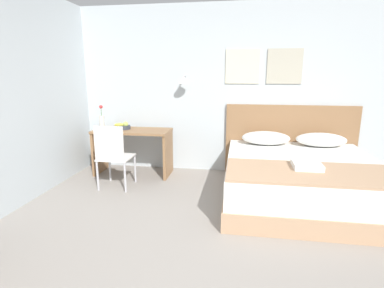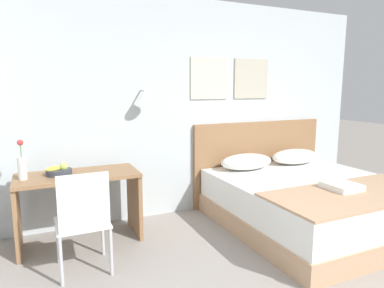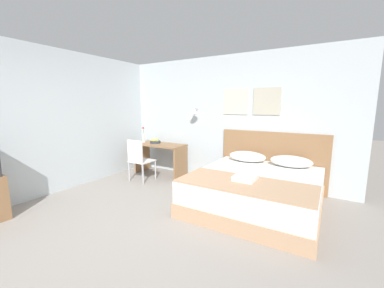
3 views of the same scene
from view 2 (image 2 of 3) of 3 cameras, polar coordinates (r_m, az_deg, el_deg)
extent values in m
cube|color=silver|center=(4.31, -1.53, 5.93)|extent=(5.34, 0.06, 2.65)
cube|color=beige|center=(4.41, 2.92, 10.88)|extent=(0.52, 0.02, 0.52)
cube|color=#B7B29E|center=(4.73, 9.83, 10.66)|extent=(0.52, 0.02, 0.52)
cylinder|color=#B2B2B7|center=(4.01, -8.27, 8.79)|extent=(0.02, 0.16, 0.02)
cone|color=white|center=(3.92, -7.88, 8.05)|extent=(0.17, 0.17, 0.12)
cube|color=tan|center=(4.27, 19.10, -11.37)|extent=(1.89, 2.02, 0.22)
cube|color=white|center=(4.18, 19.30, -7.86)|extent=(1.85, 1.98, 0.33)
cube|color=#8E6642|center=(4.91, 11.04, -2.83)|extent=(2.01, 0.06, 1.12)
ellipsoid|color=white|center=(4.44, 9.05, -2.93)|extent=(0.71, 0.42, 0.20)
ellipsoid|color=white|center=(4.92, 16.78, -2.02)|extent=(0.71, 0.42, 0.20)
cube|color=tan|center=(3.75, 25.67, -7.45)|extent=(1.83, 0.81, 0.02)
cube|color=white|center=(3.80, 23.68, -6.45)|extent=(0.30, 0.32, 0.06)
cube|color=#8E6642|center=(3.66, -18.49, -4.99)|extent=(1.19, 0.56, 0.03)
cube|color=#8E6642|center=(3.75, -27.10, -10.99)|extent=(0.04, 0.52, 0.69)
cube|color=#8E6642|center=(3.85, -9.57, -9.51)|extent=(0.04, 0.52, 0.69)
cube|color=white|center=(3.18, -17.82, -12.35)|extent=(0.44, 0.44, 0.02)
cube|color=white|center=(2.91, -17.58, -9.29)|extent=(0.40, 0.03, 0.47)
cylinder|color=#B7B7BC|center=(3.44, -21.44, -14.87)|extent=(0.03, 0.03, 0.42)
cylinder|color=#B7B7BC|center=(3.47, -14.66, -14.26)|extent=(0.03, 0.03, 0.42)
cylinder|color=#B7B7BC|center=(3.08, -21.00, -17.83)|extent=(0.03, 0.03, 0.42)
cylinder|color=#B7B7BC|center=(3.12, -13.34, -17.08)|extent=(0.03, 0.03, 0.42)
cylinder|color=#333842|center=(3.67, -21.29, -4.39)|extent=(0.25, 0.25, 0.05)
sphere|color=#B2C156|center=(3.67, -20.59, -3.57)|extent=(0.09, 0.09, 0.09)
ellipsoid|color=yellow|center=(3.65, -22.08, -3.85)|extent=(0.17, 0.11, 0.06)
cylinder|color=silver|center=(3.60, -26.43, -3.68)|extent=(0.08, 0.08, 0.22)
cylinder|color=#3D7538|center=(3.56, -26.64, -0.89)|extent=(0.01, 0.01, 0.14)
sphere|color=#DB3838|center=(3.55, -26.73, 0.22)|extent=(0.06, 0.06, 0.06)
camera|label=1|loc=(2.21, 90.10, -0.35)|focal=28.00mm
camera|label=3|loc=(3.85, 77.14, 2.61)|focal=22.00mm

